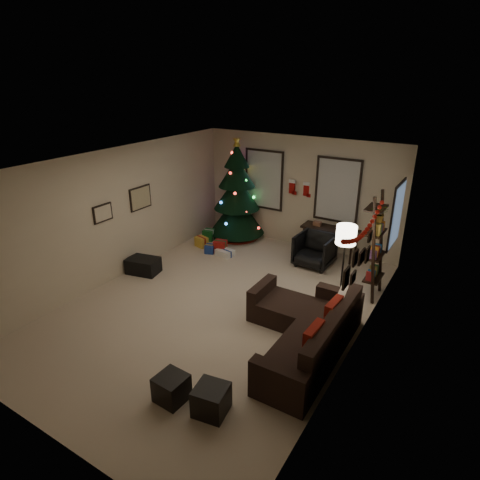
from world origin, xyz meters
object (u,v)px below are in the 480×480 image
at_px(christmas_tree, 237,196).
at_px(desk_chair, 315,250).
at_px(desk, 330,231).
at_px(sofa, 306,332).
at_px(bookshelf, 376,249).

height_order(christmas_tree, desk_chair, christmas_tree).
distance_m(christmas_tree, desk, 2.55).
distance_m(sofa, desk, 3.62).
distance_m(christmas_tree, sofa, 4.89).
distance_m(desk, desk_chair, 0.71).
xyz_separation_m(desk_chair, bookshelf, (1.45, -0.69, 0.63)).
height_order(desk_chair, bookshelf, bookshelf).
xyz_separation_m(desk, desk_chair, (-0.11, -0.65, -0.25)).
bearing_deg(desk, sofa, -75.36).
height_order(sofa, desk_chair, sofa).
bearing_deg(sofa, desk, 104.64).
distance_m(christmas_tree, bookshelf, 4.05).
xyz_separation_m(sofa, desk, (-0.91, 3.49, 0.36)).
bearing_deg(christmas_tree, bookshelf, -18.09).
xyz_separation_m(christmas_tree, desk_chair, (2.40, -0.57, -0.73)).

